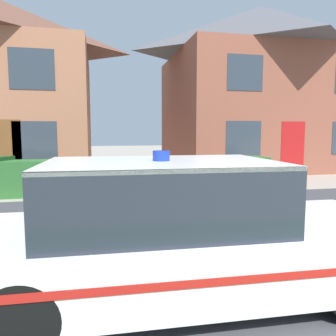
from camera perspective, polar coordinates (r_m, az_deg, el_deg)
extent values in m
cube|color=#424247|center=(5.78, 10.92, -10.90)|extent=(28.00, 6.75, 0.01)
cube|color=#2D662D|center=(9.41, -6.95, -1.26)|extent=(8.45, 0.89, 0.94)
cylinder|color=black|center=(4.61, 18.48, -11.53)|extent=(0.62, 0.22, 0.61)
cylinder|color=black|center=(2.90, -24.20, -22.81)|extent=(0.62, 0.22, 0.61)
cylinder|color=black|center=(4.13, -19.47, -13.64)|extent=(0.62, 0.22, 0.61)
cube|color=white|center=(3.45, 2.86, -14.42)|extent=(4.59, 1.74, 0.60)
cube|color=#232833|center=(3.24, -1.17, -4.38)|extent=(2.27, 1.50, 0.64)
cube|color=white|center=(3.20, -1.18, 0.91)|extent=(2.27, 1.50, 0.04)
cube|color=red|center=(2.73, 6.84, -19.27)|extent=(4.31, 0.16, 0.07)
cube|color=red|center=(4.18, 0.38, -10.06)|extent=(4.31, 0.16, 0.07)
cylinder|color=#1933A5|center=(3.19, -1.18, 2.16)|extent=(0.17, 0.17, 0.10)
cube|color=brown|center=(11.79, -26.46, 2.47)|extent=(1.00, 0.02, 2.10)
cube|color=#333D47|center=(11.58, -22.15, 4.35)|extent=(1.40, 0.02, 1.30)
cube|color=#333D47|center=(11.75, -22.63, 15.64)|extent=(1.40, 0.02, 1.30)
cube|color=#93513D|center=(16.49, 15.44, 9.22)|extent=(8.18, 6.45, 5.21)
pyramid|color=#56565B|center=(17.11, 15.83, 21.85)|extent=(8.59, 6.78, 2.29)
cube|color=red|center=(13.59, 20.88, 3.14)|extent=(1.00, 0.02, 2.10)
cube|color=#333D47|center=(12.57, 13.02, 5.03)|extent=(1.40, 0.02, 1.30)
cube|color=#333D47|center=(12.75, 13.29, 15.86)|extent=(1.40, 0.02, 1.30)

